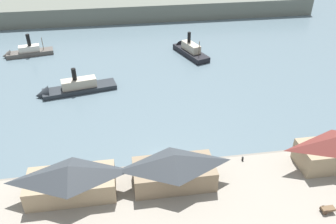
{
  "coord_description": "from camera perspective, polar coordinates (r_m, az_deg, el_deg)",
  "views": [
    {
      "loc": [
        -7.84,
        -62.07,
        52.48
      ],
      "look_at": [
        4.23,
        16.03,
        2.0
      ],
      "focal_mm": 36.9,
      "sensor_mm": 36.0,
      "label": 1
    }
  ],
  "objects": [
    {
      "name": "ground_plane",
      "position": [
        81.66,
        -1.22,
        -7.43
      ],
      "size": [
        320.0,
        320.0,
        0.0
      ],
      "primitive_type": "plane",
      "color": "slate"
    },
    {
      "name": "ferry_near_quay",
      "position": [
        142.96,
        -22.58,
        9.1
      ],
      "size": [
        18.77,
        7.52,
        9.47
      ],
      "color": "#514C47",
      "rests_on": "ground"
    },
    {
      "name": "ferry_shed_central_terminal",
      "position": [
        71.48,
        -15.8,
        -10.75
      ],
      "size": [
        17.54,
        8.46,
        7.22
      ],
      "color": "#998466",
      "rests_on": "quay_promenade"
    },
    {
      "name": "ferry_approaching_west",
      "position": [
        110.68,
        -15.92,
        3.71
      ],
      "size": [
        24.89,
        9.87,
        9.68
      ],
      "color": "#23282D",
      "rests_on": "ground"
    },
    {
      "name": "horse_cart",
      "position": [
        74.56,
        25.71,
        -14.06
      ],
      "size": [
        5.44,
        1.3,
        1.87
      ],
      "color": "brown",
      "rests_on": "quay_promenade"
    },
    {
      "name": "mooring_post_west",
      "position": [
        80.39,
        12.22,
        -7.55
      ],
      "size": [
        0.44,
        0.44,
        0.9
      ],
      "primitive_type": "cylinder",
      "color": "black",
      "rests_on": "quay_promenade"
    },
    {
      "name": "seawall_edge",
      "position": [
        78.63,
        -0.87,
        -8.82
      ],
      "size": [
        110.0,
        0.8,
        1.0
      ],
      "primitive_type": "cube",
      "color": "slate",
      "rests_on": "ground"
    },
    {
      "name": "ferry_shed_customs_shed",
      "position": [
        71.11,
        0.99,
        -9.38
      ],
      "size": [
        16.92,
        8.48,
        7.38
      ],
      "color": "#847056",
      "rests_on": "quay_promenade"
    },
    {
      "name": "far_headland",
      "position": [
        178.94,
        -6.2,
        16.67
      ],
      "size": [
        180.0,
        24.0,
        8.0
      ],
      "primitive_type": "cube",
      "color": "#60665B",
      "rests_on": "ground"
    },
    {
      "name": "ferry_approaching_east",
      "position": [
        134.2,
        3.33,
        10.25
      ],
      "size": [
        11.65,
        20.21,
        10.11
      ],
      "color": "black",
      "rests_on": "ground"
    }
  ]
}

